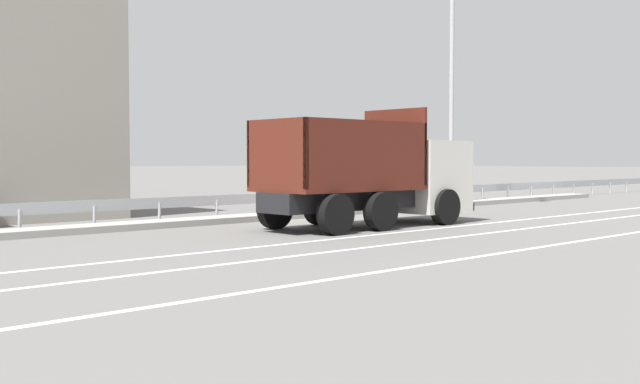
# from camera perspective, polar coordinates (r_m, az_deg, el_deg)

# --- Properties ---
(ground_plane) EXTENTS (320.00, 320.00, 0.00)m
(ground_plane) POSITION_cam_1_polar(r_m,az_deg,el_deg) (22.96, 0.00, -2.24)
(ground_plane) COLOR #605E5B
(lane_strip_0) EXTENTS (70.34, 0.16, 0.01)m
(lane_strip_0) POSITION_cam_1_polar(r_m,az_deg,el_deg) (20.05, 7.25, -2.94)
(lane_strip_0) COLOR silver
(lane_strip_0) RESTS_ON ground_plane
(lane_strip_1) EXTENTS (70.34, 0.16, 0.01)m
(lane_strip_1) POSITION_cam_1_polar(r_m,az_deg,el_deg) (19.03, 11.20, -3.27)
(lane_strip_1) COLOR silver
(lane_strip_1) RESTS_ON ground_plane
(lane_strip_2) EXTENTS (70.34, 0.16, 0.01)m
(lane_strip_2) POSITION_cam_1_polar(r_m,az_deg,el_deg) (17.68, 17.92, -3.78)
(lane_strip_2) COLOR silver
(lane_strip_2) RESTS_ON ground_plane
(median_island) EXTENTS (38.68, 1.10, 0.18)m
(median_island) POSITION_cam_1_polar(r_m,az_deg,el_deg) (24.19, -2.71, -1.79)
(median_island) COLOR gray
(median_island) RESTS_ON ground_plane
(median_guardrail) EXTENTS (70.34, 0.09, 0.78)m
(median_guardrail) POSITION_cam_1_polar(r_m,az_deg,el_deg) (24.83, -4.02, -0.57)
(median_guardrail) COLOR #9EA0A5
(median_guardrail) RESTS_ON ground_plane
(dump_truck) EXTENTS (6.90, 2.81, 3.36)m
(dump_truck) POSITION_cam_1_polar(r_m,az_deg,el_deg) (21.81, 5.13, 0.82)
(dump_truck) COLOR silver
(dump_truck) RESTS_ON ground_plane
(median_road_sign) EXTENTS (0.66, 0.16, 2.35)m
(median_road_sign) POSITION_cam_1_polar(r_m,az_deg,el_deg) (26.59, 3.14, 1.02)
(median_road_sign) COLOR white
(median_road_sign) RESTS_ON ground_plane
(street_lamp_1) EXTENTS (0.70, 1.96, 10.82)m
(street_lamp_1) POSITION_cam_1_polar(r_m,az_deg,el_deg) (30.53, 10.19, 9.95)
(street_lamp_1) COLOR #ADADB2
(street_lamp_1) RESTS_ON ground_plane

